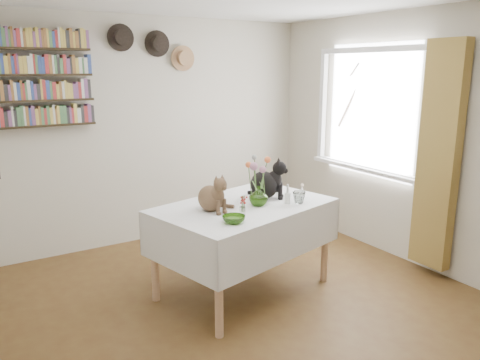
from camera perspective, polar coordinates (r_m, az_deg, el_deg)
room at (r=3.38m, az=2.45°, el=1.63°), size 4.08×4.58×2.58m
window at (r=5.24m, az=15.49°, el=7.01°), size 0.12×1.52×1.32m
curtain at (r=4.65m, az=23.06°, el=2.58°), size 0.12×0.38×2.10m
dining_table at (r=4.09m, az=0.45°, el=-5.66°), size 1.67×1.28×0.80m
tabby_cat at (r=3.83m, az=-3.62°, el=-1.41°), size 0.27×0.32×0.32m
black_cat at (r=4.20m, az=2.96°, el=0.30°), size 0.40×0.39×0.37m
flower_vase at (r=3.98m, az=2.28°, el=-1.94°), size 0.18×0.18×0.17m
green_bowl at (r=3.56m, az=-0.76°, el=-4.81°), size 0.24×0.24×0.05m
drinking_glass at (r=4.08m, az=7.21°, el=-2.14°), size 0.11×0.11×0.10m
candlestick at (r=4.06m, az=5.80°, el=-2.09°), size 0.05×0.05×0.17m
berry_jar at (r=3.69m, az=0.29°, el=-3.18°), size 0.05×0.05×0.19m
porcelain_figurine at (r=4.40m, az=7.56°, el=-1.13°), size 0.05×0.05×0.10m
flower_bouquet at (r=3.94m, az=2.19°, el=1.72°), size 0.17×0.12×0.39m
bookshelf_unit at (r=4.95m, az=-23.46°, el=11.24°), size 1.00×0.16×0.91m
wall_hats at (r=5.30m, az=-10.31°, el=15.70°), size 0.98×0.09×0.48m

